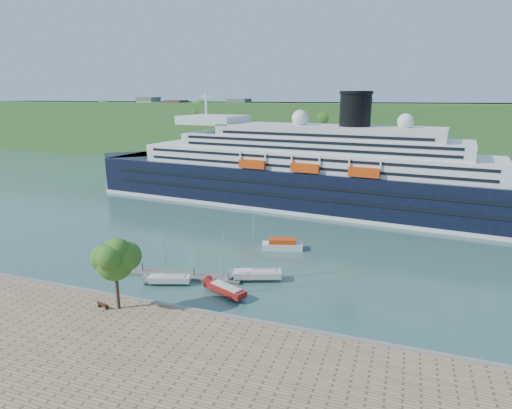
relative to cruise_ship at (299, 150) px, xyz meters
name	(u,v)px	position (x,y,z in m)	size (l,w,h in m)	color
ground	(154,310)	(-4.23, -58.69, -13.98)	(400.00, 400.00, 0.00)	#325953
far_hillside	(338,131)	(-4.23, 86.31, -1.98)	(400.00, 50.00, 24.00)	#325E25
quay_coping	(153,302)	(-4.23, -58.89, -12.83)	(220.00, 0.50, 0.30)	slate
cruise_ship	(299,150)	(0.00, 0.00, 0.00)	(124.50, 18.13, 27.96)	black
park_bench	(103,305)	(-9.31, -62.09, -12.49)	(1.53, 0.63, 0.98)	#402112
promenade_tree	(116,271)	(-7.46, -61.44, -7.98)	(6.04, 6.04, 10.01)	#316A1B
floating_pontoon	(181,275)	(-6.11, -48.33, -13.77)	(18.86, 2.31, 0.42)	#66615B
sailboat_white_near	(168,257)	(-6.28, -51.31, -9.73)	(6.58, 1.83, 8.51)	silver
sailboat_red	(226,265)	(2.98, -51.90, -9.52)	(6.91, 1.92, 8.93)	maroon
sailboat_white_far	(257,249)	(5.33, -45.71, -8.93)	(7.82, 2.17, 10.10)	silver
tender_launch	(282,244)	(5.07, -31.53, -12.97)	(7.29, 2.49, 2.02)	#CE3E0C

